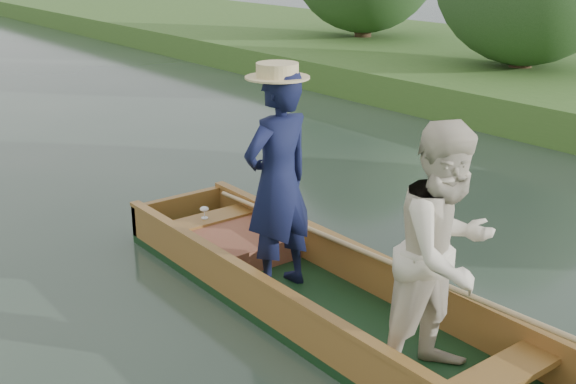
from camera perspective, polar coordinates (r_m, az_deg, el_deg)
ground at (r=6.02m, az=3.56°, el=-10.07°), size 120.00×120.00×0.00m
punt at (r=5.57m, az=4.87°, el=-4.54°), size 1.12×5.00×2.02m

